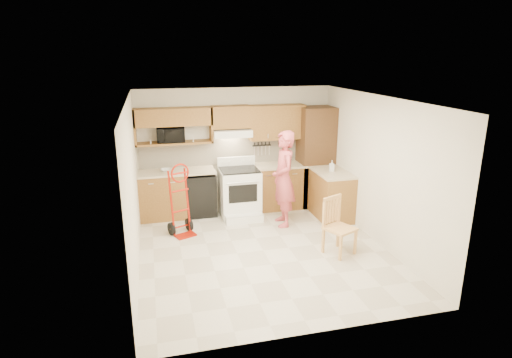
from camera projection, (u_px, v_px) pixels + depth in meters
name	position (u px, v px, depth m)	size (l,w,h in m)	color
floor	(263.00, 251.00, 7.11)	(4.00, 4.50, 0.02)	beige
ceiling	(264.00, 98.00, 6.39)	(4.00, 4.50, 0.02)	white
wall_back	(236.00, 149.00, 8.86)	(4.00, 0.02, 2.50)	beige
wall_front	(317.00, 236.00, 4.65)	(4.00, 0.02, 2.50)	beige
wall_left	(132.00, 188.00, 6.29)	(0.02, 4.50, 2.50)	beige
wall_right	(378.00, 171.00, 7.22)	(0.02, 4.50, 2.50)	beige
backsplash	(236.00, 151.00, 8.85)	(3.92, 0.03, 0.55)	beige
lower_cab_left	(162.00, 196.00, 8.44)	(0.90, 0.60, 0.90)	olive
dishwasher	(200.00, 194.00, 8.62)	(0.60, 0.60, 0.85)	black
lower_cab_right	(278.00, 187.00, 8.99)	(1.14, 0.60, 0.90)	olive
countertop_left	(176.00, 172.00, 8.37)	(1.50, 0.63, 0.04)	#BDA88C
countertop_right	(278.00, 165.00, 8.85)	(1.14, 0.63, 0.04)	#BDA88C
cab_return_right	(331.00, 195.00, 8.45)	(0.60, 1.00, 0.90)	olive
countertop_return	(333.00, 173.00, 8.31)	(0.63, 1.00, 0.04)	#BDA88C
pantry_tall	(315.00, 157.00, 9.01)	(0.70, 0.60, 2.10)	#4C2C18
upper_cab_left	(173.00, 117.00, 8.20)	(1.50, 0.33, 0.34)	olive
upper_shelf_mw	(175.00, 143.00, 8.34)	(1.50, 0.33, 0.04)	olive
upper_cab_center	(231.00, 117.00, 8.47)	(0.76, 0.33, 0.44)	olive
upper_cab_right	(277.00, 122.00, 8.73)	(1.14, 0.33, 0.70)	olive
range_hood	(232.00, 133.00, 8.50)	(0.76, 0.46, 0.14)	white
knife_strip	(262.00, 148.00, 8.94)	(0.40, 0.05, 0.29)	black
microwave	(171.00, 135.00, 8.28)	(0.53, 0.36, 0.29)	black
range	(240.00, 189.00, 8.46)	(0.77, 1.02, 1.14)	white
person	(284.00, 179.00, 7.95)	(0.66, 0.43, 1.81)	#BA474D
hand_truck	(182.00, 203.00, 7.57)	(0.47, 0.43, 1.19)	#A11607
dining_chair	(340.00, 227.00, 6.88)	(0.42, 0.46, 0.94)	#E4A759
soap_bottle	(332.00, 166.00, 8.32)	(0.10, 0.10, 0.21)	white
bowl	(166.00, 170.00, 8.31)	(0.21, 0.21, 0.05)	white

